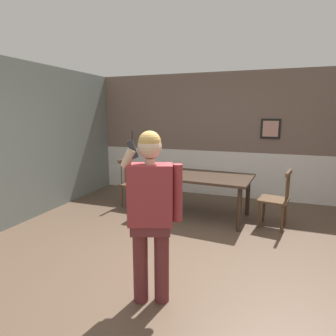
# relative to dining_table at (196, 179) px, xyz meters

# --- Properties ---
(ground_plane) EXTENTS (7.06, 7.06, 0.00)m
(ground_plane) POSITION_rel_dining_table_xyz_m (0.33, -1.75, -0.65)
(ground_plane) COLOR brown
(room_back_partition) EXTENTS (6.00, 0.17, 2.61)m
(room_back_partition) POSITION_rel_dining_table_xyz_m (0.34, 1.47, 0.60)
(room_back_partition) COLOR #756056
(room_back_partition) RESTS_ON ground_plane
(dining_table) EXTENTS (1.91, 1.12, 0.73)m
(dining_table) POSITION_rel_dining_table_xyz_m (0.00, 0.00, 0.00)
(dining_table) COLOR #38281E
(dining_table) RESTS_ON ground_plane
(chair_near_window) EXTENTS (0.49, 0.49, 0.92)m
(chair_near_window) POSITION_rel_dining_table_xyz_m (1.30, -0.11, -0.19)
(chair_near_window) COLOR #513823
(chair_near_window) RESTS_ON ground_plane
(chair_by_doorway) EXTENTS (0.44, 0.44, 0.92)m
(chair_by_doorway) POSITION_rel_dining_table_xyz_m (-1.30, 0.10, -0.20)
(chair_by_doorway) COLOR #513823
(chair_by_doorway) RESTS_ON ground_plane
(person_figure) EXTENTS (0.52, 0.34, 1.63)m
(person_figure) POSITION_rel_dining_table_xyz_m (0.20, -2.43, 0.27)
(person_figure) COLOR brown
(person_figure) RESTS_ON ground_plane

